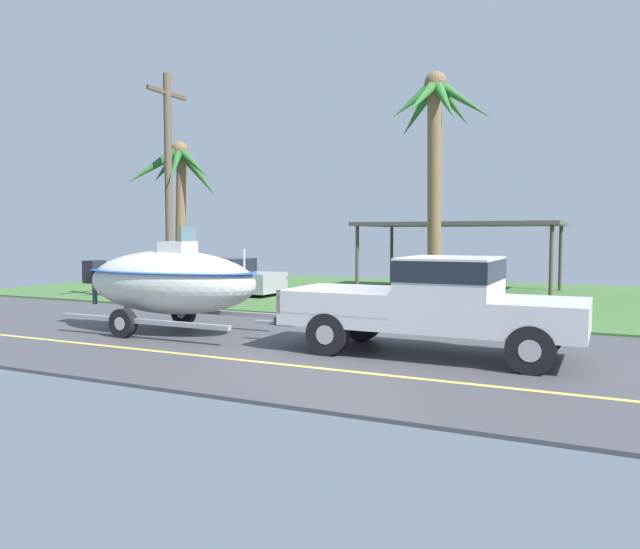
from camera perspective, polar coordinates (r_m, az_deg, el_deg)
ground at (r=20.04m, az=12.50°, el=-2.84°), size 36.00×22.00×0.11m
pickup_truck_towing at (r=11.59m, az=11.93°, el=-2.45°), size 5.76×2.04×1.85m
boat_on_trailer at (r=14.54m, az=-13.86°, el=-0.65°), size 5.74×2.33×2.43m
parked_sedan_near at (r=23.02m, az=-9.39°, el=-0.25°), size 4.74×1.83×1.38m
carport_awning at (r=24.28m, az=13.00°, el=4.47°), size 7.48×4.55×2.73m
palm_tree_near_right at (r=19.85m, az=10.67°, el=12.75°), size 3.25×3.55×7.33m
palm_tree_mid at (r=20.74m, az=-13.13°, el=8.30°), size 2.70×2.70×5.32m
utility_pole at (r=20.01m, az=-13.95°, el=8.01°), size 0.24×1.80×7.27m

